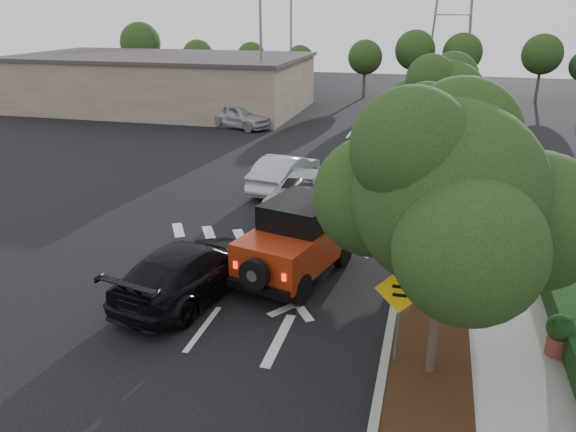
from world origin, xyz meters
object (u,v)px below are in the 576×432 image
(red_jeep, at_px, (300,238))
(speed_hump_sign, at_px, (399,302))
(black_suv_oncoming, at_px, (191,270))
(silver_suv_ahead, at_px, (305,194))

(red_jeep, xyz_separation_m, speed_hump_sign, (3.18, -3.99, 0.43))
(black_suv_oncoming, relative_size, speed_hump_sign, 2.28)
(red_jeep, height_order, black_suv_oncoming, red_jeep)
(black_suv_oncoming, height_order, speed_hump_sign, speed_hump_sign)
(silver_suv_ahead, height_order, black_suv_oncoming, black_suv_oncoming)
(silver_suv_ahead, height_order, speed_hump_sign, speed_hump_sign)
(black_suv_oncoming, bearing_deg, speed_hump_sign, 174.52)
(silver_suv_ahead, distance_m, speed_hump_sign, 10.43)
(silver_suv_ahead, relative_size, speed_hump_sign, 2.33)
(red_jeep, height_order, speed_hump_sign, speed_hump_sign)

